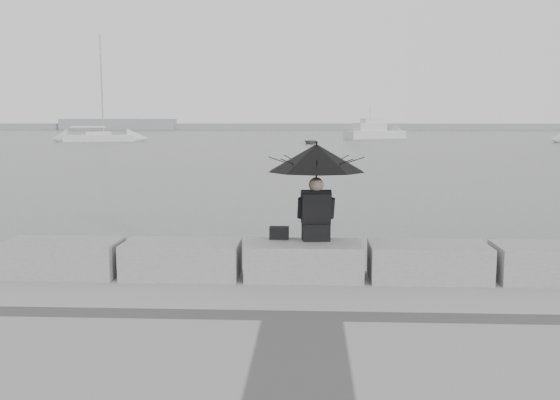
# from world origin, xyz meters

# --- Properties ---
(ground) EXTENTS (360.00, 360.00, 0.00)m
(ground) POSITION_xyz_m (0.00, 0.00, 0.00)
(ground) COLOR #414446
(ground) RESTS_ON ground
(stone_block_far_left) EXTENTS (1.60, 0.80, 0.50)m
(stone_block_far_left) POSITION_xyz_m (-3.40, -0.45, 0.75)
(stone_block_far_left) COLOR slate
(stone_block_far_left) RESTS_ON promenade
(stone_block_left) EXTENTS (1.60, 0.80, 0.50)m
(stone_block_left) POSITION_xyz_m (-1.70, -0.45, 0.75)
(stone_block_left) COLOR slate
(stone_block_left) RESTS_ON promenade
(stone_block_centre) EXTENTS (1.60, 0.80, 0.50)m
(stone_block_centre) POSITION_xyz_m (0.00, -0.45, 0.75)
(stone_block_centre) COLOR slate
(stone_block_centre) RESTS_ON promenade
(stone_block_right) EXTENTS (1.60, 0.80, 0.50)m
(stone_block_right) POSITION_xyz_m (1.70, -0.45, 0.75)
(stone_block_right) COLOR slate
(stone_block_right) RESTS_ON promenade
(stone_block_far_right) EXTENTS (1.60, 0.80, 0.50)m
(stone_block_far_right) POSITION_xyz_m (3.40, -0.45, 0.75)
(stone_block_far_right) COLOR slate
(stone_block_far_right) RESTS_ON promenade
(seated_person) EXTENTS (1.37, 1.37, 1.39)m
(seated_person) POSITION_xyz_m (0.16, -0.20, 2.04)
(seated_person) COLOR black
(seated_person) RESTS_ON stone_block_centre
(bag) EXTENTS (0.27, 0.16, 0.18)m
(bag) POSITION_xyz_m (-0.36, -0.18, 1.09)
(bag) COLOR black
(bag) RESTS_ON stone_block_centre
(distant_landmass) EXTENTS (180.00, 8.00, 2.80)m
(distant_landmass) POSITION_xyz_m (-8.14, 154.51, 0.90)
(distant_landmass) COLOR gray
(distant_landmass) RESTS_ON ground
(sailboat_left) EXTENTS (8.59, 4.13, 12.90)m
(sailboat_left) POSITION_xyz_m (-25.75, 66.45, 0.52)
(sailboat_left) COLOR silver
(sailboat_left) RESTS_ON ground
(motor_cruiser) EXTENTS (8.87, 6.33, 4.50)m
(motor_cruiser) POSITION_xyz_m (9.07, 79.30, 0.89)
(motor_cruiser) COLOR silver
(motor_cruiser) RESTS_ON ground
(dinghy) EXTENTS (2.98, 1.49, 0.49)m
(dinghy) POSITION_xyz_m (0.05, 60.41, 0.24)
(dinghy) COLOR gray
(dinghy) RESTS_ON ground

